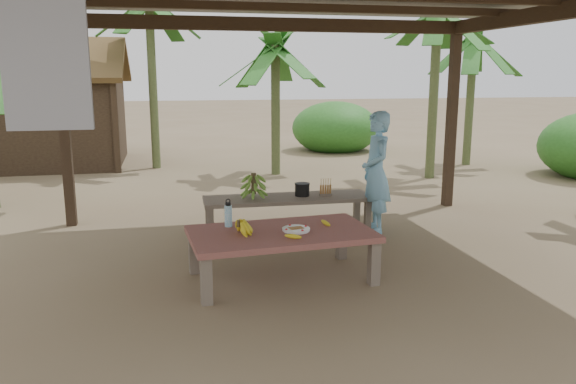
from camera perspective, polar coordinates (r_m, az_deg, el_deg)
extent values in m
plane|color=brown|center=(6.14, 2.45, -7.42)|extent=(80.00, 80.00, 0.00)
cube|color=black|center=(8.04, -21.78, 6.20)|extent=(0.13, 0.13, 2.70)
cube|color=black|center=(9.01, 16.28, 7.10)|extent=(0.13, 0.13, 2.70)
cube|color=black|center=(8.07, -1.70, 16.66)|extent=(5.80, 0.14, 0.18)
cube|color=black|center=(7.08, 26.13, 16.17)|extent=(0.14, 4.80, 0.18)
cube|color=slate|center=(3.36, -23.48, 13.04)|extent=(0.45, 0.05, 0.85)
cube|color=brown|center=(5.12, -8.30, -8.92)|extent=(0.11, 0.11, 0.44)
cube|color=brown|center=(5.58, 8.73, -7.17)|extent=(0.11, 0.11, 0.44)
cube|color=brown|center=(5.90, -9.54, -6.11)|extent=(0.11, 0.11, 0.44)
cube|color=brown|center=(6.31, 5.45, -4.83)|extent=(0.11, 0.11, 0.44)
cube|color=maroon|center=(5.59, -0.68, -4.28)|extent=(1.87, 1.14, 0.06)
cube|color=brown|center=(7.08, -7.87, -3.19)|extent=(0.08, 0.08, 0.40)
cube|color=brown|center=(7.48, 8.10, -2.39)|extent=(0.08, 0.08, 0.40)
cube|color=brown|center=(7.53, -8.09, -2.29)|extent=(0.08, 0.08, 0.40)
cube|color=brown|center=(7.90, 7.00, -1.59)|extent=(0.08, 0.08, 0.40)
cube|color=brown|center=(7.38, -0.02, -0.67)|extent=(2.21, 0.64, 0.05)
cylinder|color=white|center=(5.58, 0.82, -3.95)|extent=(0.26, 0.26, 0.01)
cylinder|color=white|center=(5.57, 0.83, -3.79)|extent=(0.28, 0.28, 0.02)
cube|color=brown|center=(5.57, 0.83, -3.73)|extent=(0.15, 0.12, 0.02)
ellipsoid|color=yellow|center=(5.33, 0.52, -4.53)|extent=(0.17, 0.06, 0.04)
ellipsoid|color=yellow|center=(5.81, 3.86, -3.16)|extent=(0.10, 0.16, 0.04)
cylinder|color=#40A2CA|center=(5.76, -6.08, -2.43)|extent=(0.08, 0.08, 0.22)
cylinder|color=black|center=(5.73, -6.11, -1.22)|extent=(0.06, 0.06, 0.03)
torus|color=black|center=(5.72, -6.12, -0.93)|extent=(0.05, 0.01, 0.05)
cylinder|color=black|center=(7.41, 1.45, 0.22)|extent=(0.19, 0.19, 0.16)
imported|color=#7BBFE9|center=(7.32, 8.93, 1.98)|extent=(0.42, 0.60, 1.58)
cube|color=black|center=(13.97, -24.87, 6.56)|extent=(4.00, 3.00, 2.00)
cube|color=brown|center=(13.11, -26.19, 12.10)|extent=(4.40, 1.73, 1.00)
cube|color=brown|center=(14.77, -24.63, 12.07)|extent=(4.40, 1.73, 1.00)
cylinder|color=#596638|center=(11.40, 14.57, 9.55)|extent=(0.18, 0.18, 3.28)
cylinder|color=#596638|center=(11.48, -1.27, 8.23)|extent=(0.18, 0.18, 2.60)
cylinder|color=#596638|center=(12.59, -13.58, 10.53)|extent=(0.18, 0.18, 3.60)
cylinder|color=#596638|center=(13.38, 17.99, 8.68)|extent=(0.18, 0.18, 2.83)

